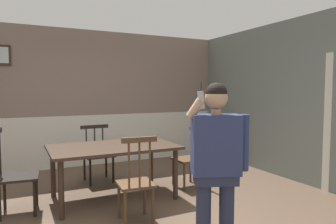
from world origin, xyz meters
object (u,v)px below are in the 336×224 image
Objects in this scene: chair_opposite_corner at (136,182)px; chair_at_table_head at (98,154)px; dining_table at (113,151)px; chair_by_doorway at (190,158)px; person_figure at (216,158)px; chair_near_window at (15,174)px.

chair_at_table_head is at bearing 94.79° from chair_opposite_corner.
chair_opposite_corner reaches higher than dining_table.
chair_opposite_corner reaches higher than chair_by_doorway.
dining_table is 0.94m from chair_opposite_corner.
dining_table is 1.97m from person_figure.
chair_near_window is 1.56m from chair_at_table_head.
chair_by_doorway is (1.26, 0.01, -0.22)m from dining_table.
chair_near_window is at bearing -26.13° from person_figure.
chair_by_doorway is 2.15m from person_figure.
dining_table is 1.27m from chair_near_window.
chair_near_window is (-1.26, 0.00, -0.18)m from dining_table.
person_figure is (0.42, -2.84, 0.45)m from chair_at_table_head.
person_figure reaches higher than chair_near_window.
chair_by_doorway is at bearing 96.47° from chair_near_window.
person_figure is at bearing -62.55° from chair_opposite_corner.
chair_by_doorway is at bearing 141.59° from chair_at_table_head.
chair_at_table_head is 2.90m from person_figure.
chair_by_doorway is 1.56m from chair_opposite_corner.
person_figure is at bearing 47.60° from chair_near_window.
chair_near_window is 0.66× the size of person_figure.
chair_near_window is at bearing 148.48° from chair_opposite_corner.
chair_at_table_head is 0.58× the size of person_figure.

